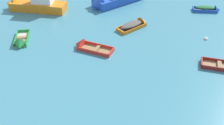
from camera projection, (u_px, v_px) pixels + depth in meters
rowboat_orange_near_camera at (136, 24)px, 28.37m from camera, size 3.70×2.70×1.15m
rowboat_blue_cluster_inner at (210, 9)px, 31.39m from camera, size 3.21×1.81×0.94m
rowboat_green_outer_right at (21, 43)px, 25.49m from camera, size 1.43×3.34×1.08m
rowboat_red_midfield_left at (85, 46)px, 25.05m from camera, size 3.69×3.10×1.21m
motor_launch_orange_back_row_center at (35, 3)px, 31.38m from camera, size 7.23×4.28×2.72m
mooring_buoy_midfield at (206, 39)px, 26.38m from camera, size 0.43×0.43×0.43m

